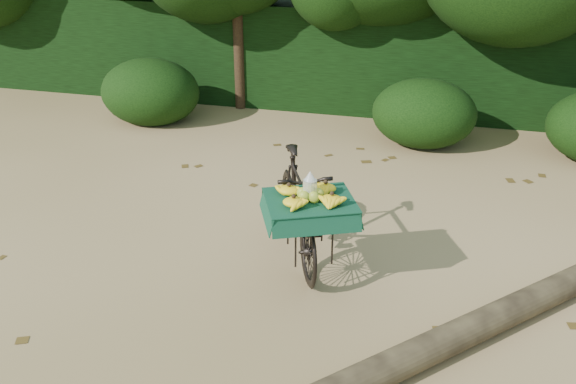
# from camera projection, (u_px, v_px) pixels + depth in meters

# --- Properties ---
(ground) EXTENTS (80.00, 80.00, 0.00)m
(ground) POSITION_uv_depth(u_px,v_px,m) (234.00, 281.00, 5.93)
(ground) COLOR tan
(ground) RESTS_ON ground
(vendor_bicycle) EXTENTS (1.36, 1.95, 1.11)m
(vendor_bicycle) POSITION_uv_depth(u_px,v_px,m) (298.00, 207.00, 6.13)
(vendor_bicycle) COLOR black
(vendor_bicycle) RESTS_ON ground
(fallen_log) EXTENTS (2.65, 2.81, 0.26)m
(fallen_log) POSITION_uv_depth(u_px,v_px,m) (488.00, 321.00, 5.14)
(fallen_log) COLOR brown
(fallen_log) RESTS_ON ground
(hedge_backdrop) EXTENTS (26.00, 1.80, 1.80)m
(hedge_backdrop) POSITION_uv_depth(u_px,v_px,m) (349.00, 53.00, 11.06)
(hedge_backdrop) COLOR black
(hedge_backdrop) RESTS_ON ground
(bush_clumps) EXTENTS (8.80, 1.70, 0.90)m
(bush_clumps) POSITION_uv_depth(u_px,v_px,m) (358.00, 111.00, 9.38)
(bush_clumps) COLOR black
(bush_clumps) RESTS_ON ground
(leaf_litter) EXTENTS (7.00, 7.30, 0.01)m
(leaf_litter) POSITION_uv_depth(u_px,v_px,m) (254.00, 248.00, 6.50)
(leaf_litter) COLOR #4D3814
(leaf_litter) RESTS_ON ground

